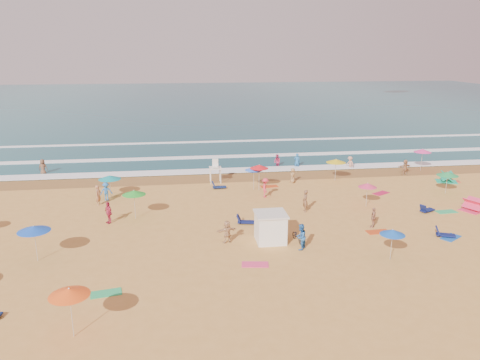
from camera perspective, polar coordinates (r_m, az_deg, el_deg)
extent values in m
plane|color=gold|center=(38.10, 2.25, -4.56)|extent=(220.00, 220.00, 0.00)
cube|color=#0C4756|center=(120.07, -4.73, 9.36)|extent=(220.00, 140.00, 0.18)
plane|color=olive|center=(49.87, -0.21, 0.38)|extent=(220.00, 220.00, 0.00)
cube|color=white|center=(52.24, -0.57, 1.20)|extent=(200.00, 2.20, 0.05)
cube|color=white|center=(59.00, -1.42, 2.89)|extent=(200.00, 1.60, 0.05)
cube|color=white|center=(68.73, -2.34, 4.72)|extent=(200.00, 1.20, 0.05)
cube|color=white|center=(33.22, 3.73, -5.86)|extent=(2.00, 2.00, 2.00)
cube|color=silver|center=(32.85, 3.77, -4.14)|extent=(2.20, 2.20, 0.12)
imported|color=black|center=(33.58, 7.02, -6.79)|extent=(0.82, 1.63, 0.82)
cone|color=#3770F8|center=(44.85, 1.70, 1.42)|extent=(1.71, 1.71, 0.35)
cone|color=#E43263|center=(41.55, 15.29, -0.61)|extent=(1.59, 1.59, 0.35)
cone|color=#FF5415|center=(23.59, -20.11, -12.70)|extent=(1.90, 1.90, 0.35)
cone|color=red|center=(44.63, 2.35, 1.65)|extent=(1.77, 1.77, 0.35)
cone|color=green|center=(47.77, 23.99, 0.71)|extent=(1.96, 1.96, 0.35)
cone|color=blue|center=(32.46, -23.85, -5.44)|extent=(2.04, 2.04, 0.35)
cone|color=gold|center=(49.01, 11.63, 2.30)|extent=(2.00, 2.00, 0.35)
cone|color=blue|center=(31.58, 18.11, -6.05)|extent=(1.60, 1.60, 0.35)
cone|color=teal|center=(44.25, -15.61, 0.32)|extent=(2.03, 2.03, 0.35)
cone|color=#F1358D|center=(55.85, 21.37, 3.36)|extent=(1.88, 1.88, 0.35)
cone|color=green|center=(38.03, -12.80, -1.49)|extent=(1.86, 1.86, 0.35)
cube|color=#101850|center=(36.62, 0.74, -5.12)|extent=(1.38, 0.80, 0.34)
cube|color=#0F184F|center=(37.29, 23.78, -6.13)|extent=(1.42, 1.01, 0.34)
cube|color=#101951|center=(42.24, 21.87, -3.42)|extent=(1.42, 1.05, 0.34)
cube|color=navy|center=(45.71, -2.52, -0.85)|extent=(1.32, 0.60, 0.34)
cube|color=#2BAC63|center=(27.92, -16.01, -13.13)|extent=(1.83, 1.15, 0.03)
cube|color=#C74016|center=(46.51, 3.59, -0.78)|extent=(1.77, 1.00, 0.03)
cube|color=#F0386E|center=(30.11, 1.85, -10.26)|extent=(1.81, 1.11, 0.03)
cube|color=#BB1742|center=(46.22, 16.81, -1.55)|extent=(1.90, 1.61, 0.03)
cube|color=#1B56AB|center=(37.38, 24.31, -6.40)|extent=(1.89, 1.65, 0.03)
cube|color=#2BAD65|center=(42.95, 23.84, -3.55)|extent=(1.75, 0.97, 0.03)
cube|color=#CA4116|center=(36.60, 16.48, -6.07)|extent=(1.75, 0.96, 0.03)
cube|color=#CF4A30|center=(52.90, 24.35, -0.14)|extent=(1.85, 1.23, 0.03)
imported|color=tan|center=(33.03, -1.59, -6.32)|extent=(1.57, 0.87, 1.62)
imported|color=#B52D55|center=(54.13, 4.56, 2.23)|extent=(1.01, 1.06, 1.72)
imported|color=#B47F53|center=(53.65, 19.48, 1.49)|extent=(1.62, 0.82, 1.67)
imported|color=tan|center=(37.15, 15.95, -4.42)|extent=(0.86, 0.98, 1.59)
imported|color=#2264A0|center=(54.19, 6.96, 2.27)|extent=(0.78, 0.61, 1.89)
imported|color=brown|center=(39.46, 7.95, -2.54)|extent=(0.46, 0.69, 1.87)
imported|color=#BD2F4F|center=(37.98, -15.75, -3.83)|extent=(0.94, 1.08, 1.75)
imported|color=blue|center=(43.67, -16.00, -1.35)|extent=(1.20, 0.86, 1.68)
imported|color=#2766B7|center=(32.15, 7.42, -6.89)|extent=(1.08, 1.12, 1.82)
imported|color=brown|center=(55.22, -22.90, 1.38)|extent=(0.98, 0.68, 1.89)
imported|color=#E03846|center=(42.95, 3.11, -0.94)|extent=(0.80, 1.24, 1.81)
imported|color=#AC744F|center=(42.57, -16.88, -1.78)|extent=(0.63, 0.76, 1.79)
imported|color=tan|center=(54.78, 13.25, 1.98)|extent=(1.02, 1.23, 1.66)
imported|color=#A47B4B|center=(47.85, 6.44, 0.56)|extent=(0.67, 0.85, 1.53)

